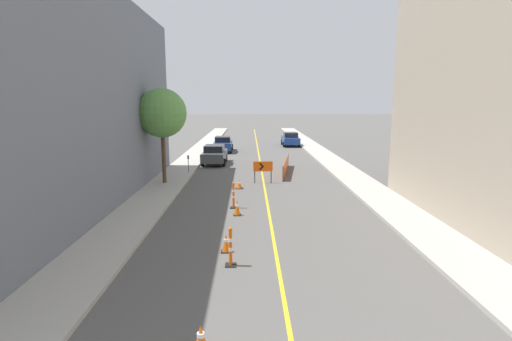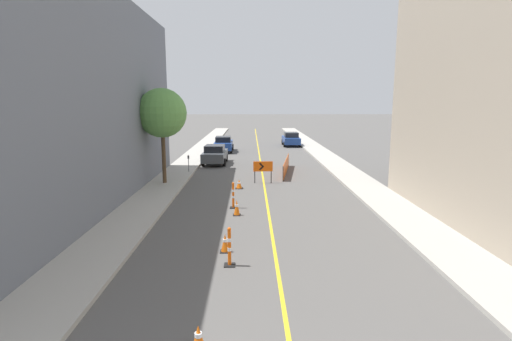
% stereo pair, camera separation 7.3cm
% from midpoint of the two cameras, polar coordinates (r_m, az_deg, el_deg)
% --- Properties ---
extents(lane_stripe, '(0.12, 70.77, 0.01)m').
position_cam_midpoint_polar(lane_stripe, '(38.98, 0.35, 2.27)').
color(lane_stripe, gold).
rests_on(lane_stripe, ground_plane).
extents(sidewalk_left, '(2.33, 70.77, 0.15)m').
position_cam_midpoint_polar(sidewalk_left, '(39.31, -8.61, 2.33)').
color(sidewalk_left, '#ADA89E').
rests_on(sidewalk_left, ground_plane).
extents(sidewalk_right, '(2.33, 70.77, 0.15)m').
position_cam_midpoint_polar(sidewalk_right, '(39.58, 9.25, 2.37)').
color(sidewalk_right, '#ADA89E').
rests_on(sidewalk_right, ground_plane).
extents(building_facade_left, '(6.00, 25.64, 10.58)m').
position_cam_midpoint_polar(building_facade_left, '(20.91, -28.07, 8.96)').
color(building_facade_left, slate).
rests_on(building_facade_left, ground_plane).
extents(traffic_cone_nearest, '(0.39, 0.39, 0.60)m').
position_cam_midpoint_polar(traffic_cone_nearest, '(9.21, -8.14, -22.68)').
color(traffic_cone_nearest, black).
rests_on(traffic_cone_nearest, ground_plane).
extents(traffic_cone_second, '(0.35, 0.35, 0.66)m').
position_cam_midpoint_polar(traffic_cone_second, '(14.23, -4.46, -10.28)').
color(traffic_cone_second, black).
rests_on(traffic_cone_second, ground_plane).
extents(traffic_cone_third, '(0.35, 0.35, 0.73)m').
position_cam_midpoint_polar(traffic_cone_third, '(18.51, -2.82, -5.32)').
color(traffic_cone_third, black).
rests_on(traffic_cone_third, ground_plane).
extents(traffic_cone_fourth, '(0.44, 0.44, 0.55)m').
position_cam_midpoint_polar(traffic_cone_fourth, '(24.04, -2.51, -1.95)').
color(traffic_cone_fourth, black).
rests_on(traffic_cone_fourth, ground_plane).
extents(delineator_post_front, '(0.36, 0.36, 1.28)m').
position_cam_midpoint_polar(delineator_post_front, '(13.02, -3.82, -11.13)').
color(delineator_post_front, black).
rests_on(delineator_post_front, ground_plane).
extents(delineator_post_rear, '(0.35, 0.35, 1.29)m').
position_cam_midpoint_polar(delineator_post_rear, '(19.70, -3.33, -3.77)').
color(delineator_post_rear, black).
rests_on(delineator_post_rear, ground_plane).
extents(arrow_barricade_primary, '(1.24, 0.11, 1.40)m').
position_cam_midpoint_polar(arrow_barricade_primary, '(25.50, 0.91, 0.45)').
color(arrow_barricade_primary, '#EF560C').
rests_on(arrow_barricade_primary, ground_plane).
extents(safety_mesh_fence, '(1.01, 6.44, 1.02)m').
position_cam_midpoint_polar(safety_mesh_fence, '(29.22, 4.22, 0.64)').
color(safety_mesh_fence, '#EF560C').
rests_on(safety_mesh_fence, ground_plane).
extents(parked_car_curb_near, '(1.95, 4.35, 1.59)m').
position_cam_midpoint_polar(parked_car_curb_near, '(33.44, -6.00, 2.30)').
color(parked_car_curb_near, '#474C51').
rests_on(parked_car_curb_near, ground_plane).
extents(parked_car_curb_mid, '(1.94, 4.33, 1.59)m').
position_cam_midpoint_polar(parked_car_curb_mid, '(41.36, -4.78, 3.80)').
color(parked_car_curb_mid, navy).
rests_on(parked_car_curb_mid, ground_plane).
extents(parked_car_curb_far, '(1.94, 4.32, 1.59)m').
position_cam_midpoint_polar(parked_car_curb_far, '(46.71, 4.89, 4.51)').
color(parked_car_curb_far, navy).
rests_on(parked_car_curb_far, ground_plane).
extents(parking_meter_near_curb, '(0.12, 0.11, 1.23)m').
position_cam_midpoint_polar(parking_meter_near_curb, '(29.02, -9.73, 1.49)').
color(parking_meter_near_curb, '#4C4C51').
rests_on(parking_meter_near_curb, sidewalk_left).
extents(street_tree_left_near, '(3.00, 3.00, 5.83)m').
position_cam_midpoint_polar(street_tree_left_near, '(25.18, -13.37, 7.96)').
color(street_tree_left_near, '#4C3823').
rests_on(street_tree_left_near, sidewalk_left).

